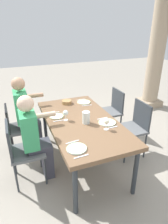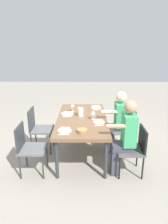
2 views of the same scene
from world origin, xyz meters
name	(u,v)px [view 1 (image 1 of 2)]	position (x,y,z in m)	size (l,w,h in m)	color
ground_plane	(82,162)	(0.00, 0.00, 0.00)	(16.00, 16.00, 0.00)	gray
dining_table	(81,124)	(0.00, 0.00, 0.70)	(1.86, 0.96, 0.76)	brown
chair_west_north	(112,109)	(-0.69, 0.90, 0.52)	(0.44, 0.44, 0.89)	#5B5E61
chair_west_south	(17,126)	(-0.69, -0.90, 0.49)	(0.44, 0.44, 0.84)	#4F4F50
chair_mid_north	(135,125)	(0.08, 0.90, 0.54)	(0.44, 0.44, 0.92)	#5B5E61
chair_mid_south	(21,149)	(0.08, -0.90, 0.54)	(0.44, 0.44, 0.92)	#5B5E61
diner_woman_green	(35,136)	(0.08, -0.70, 0.68)	(0.34, 0.49, 1.27)	#3F3F4C
diner_man_white	(26,113)	(-0.69, -0.72, 0.70)	(0.35, 0.49, 1.31)	#3F3F4C
stone_column_near	(157,49)	(-1.56, 2.56, 1.46)	(0.51, 0.51, 2.97)	tan
plate_0	(84,102)	(-0.62, 0.28, 0.77)	(0.24, 0.24, 0.02)	silver
fork_0	(81,100)	(-0.77, 0.28, 0.77)	(0.02, 0.17, 0.01)	silver
spoon_0	(87,105)	(-0.47, 0.28, 0.77)	(0.02, 0.17, 0.01)	silver
plate_1	(57,116)	(-0.24, -0.31, 0.77)	(0.22, 0.22, 0.02)	silver
wine_glass_1	(66,113)	(-0.08, -0.21, 0.87)	(0.08, 0.08, 0.16)	white
fork_1	(54,113)	(-0.39, -0.31, 0.77)	(0.02, 0.17, 0.01)	silver
spoon_1	(59,121)	(-0.09, -0.31, 0.77)	(0.02, 0.17, 0.01)	silver
plate_2	(107,122)	(0.22, 0.31, 0.77)	(0.25, 0.25, 0.02)	white
wine_glass_2	(106,122)	(0.38, 0.21, 0.87)	(0.07, 0.07, 0.15)	white
fork_2	(102,118)	(0.07, 0.31, 0.77)	(0.02, 0.17, 0.01)	silver
spoon_2	(112,127)	(0.37, 0.31, 0.77)	(0.02, 0.17, 0.01)	silver
plate_3	(77,148)	(0.66, -0.31, 0.77)	(0.24, 0.24, 0.02)	white
fork_3	(72,142)	(0.51, -0.31, 0.77)	(0.02, 0.17, 0.01)	silver
spoon_3	(81,156)	(0.81, -0.31, 0.77)	(0.02, 0.17, 0.01)	silver
water_pitcher	(86,118)	(0.11, 0.03, 0.84)	(0.11, 0.11, 0.17)	white
bread_basket	(67,102)	(-0.69, -0.01, 0.79)	(0.17, 0.17, 0.06)	#9E7547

